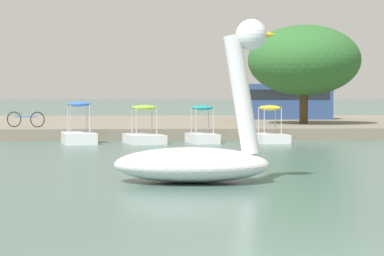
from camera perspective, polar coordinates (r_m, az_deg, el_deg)
name	(u,v)px	position (r m, az deg, el deg)	size (l,w,h in m)	color
shore_bank_far	(182,125)	(42.03, -0.74, 0.21)	(120.82, 20.14, 0.47)	slate
swan_boat	(199,152)	(16.92, 0.47, -1.73)	(3.50, 2.23, 3.44)	white
pedal_boat_yellow	(270,132)	(30.89, 5.56, -0.31)	(1.37, 2.04, 1.44)	white
pedal_boat_teal	(202,132)	(30.48, 0.74, -0.28)	(1.27, 1.93, 1.44)	white
pedal_boat_lime	(144,133)	(30.33, -3.42, -0.39)	(1.72, 2.28, 1.45)	white
pedal_boat_blue	(79,132)	(30.40, -8.06, -0.25)	(1.53, 2.21, 1.59)	white
tree_broadleaf_right	(304,60)	(37.68, 7.97, 4.79)	(7.22, 7.25, 4.60)	#4C3823
bicycle_parked	(26,119)	(34.30, -11.75, 0.61)	(1.66, 0.54, 0.67)	black
parked_van	(287,100)	(44.85, 6.74, 1.99)	(5.11, 2.37, 1.95)	navy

